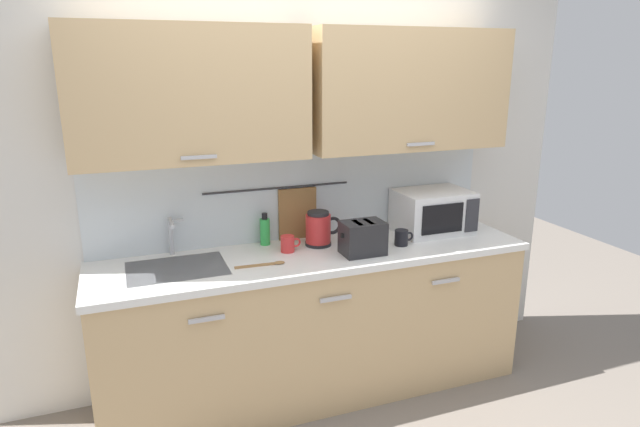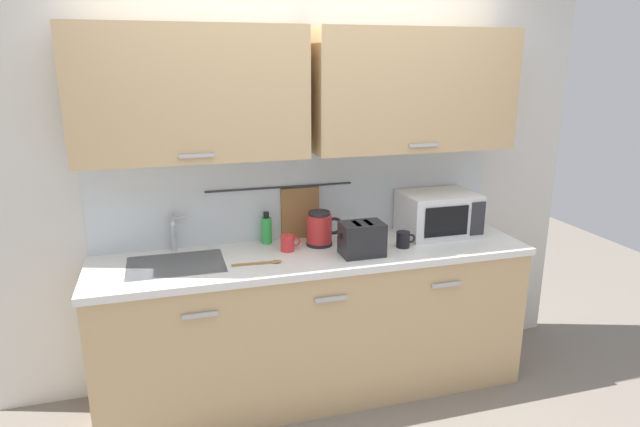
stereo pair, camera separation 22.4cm
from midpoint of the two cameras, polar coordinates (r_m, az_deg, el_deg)
ground at (r=3.34m, az=3.08°, el=-20.47°), size 8.00×8.00×0.00m
counter_unit at (r=3.34m, az=1.30°, el=-11.25°), size 2.53×0.64×0.90m
back_wall_assembly at (r=3.23m, az=0.33°, el=7.73°), size 3.70×0.41×2.50m
sink_faucet at (r=3.20m, az=-13.16°, el=-1.53°), size 0.09×0.17×0.22m
microwave at (r=3.55m, az=14.01°, el=-0.03°), size 0.46×0.35×0.27m
electric_kettle at (r=3.26m, az=1.97°, el=-1.62°), size 0.23×0.16×0.21m
dish_soap_bottle at (r=3.29m, az=-3.65°, el=-1.71°), size 0.06×0.06×0.20m
mug_near_sink at (r=3.17m, az=-1.35°, el=-3.12°), size 0.12×0.08×0.09m
toaster at (r=3.11m, az=6.47°, el=-2.66°), size 0.26×0.17×0.19m
mug_by_kettle at (r=3.29m, az=10.64°, el=-2.70°), size 0.12×0.08×0.09m
wooden_spoon at (r=2.99m, az=-3.80°, el=-5.18°), size 0.28×0.04×0.01m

